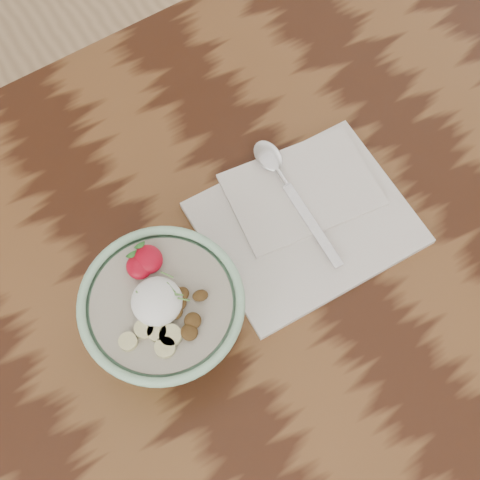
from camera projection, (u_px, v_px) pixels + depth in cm
name	position (u px, v px, depth cm)	size (l,w,h in cm)	color
table	(313.00, 281.00, 91.84)	(160.00, 90.00, 75.00)	#33180C
breakfast_bowl	(164.00, 313.00, 73.93)	(17.92, 17.92, 12.21)	#95C9A2
napkin	(305.00, 216.00, 84.83)	(26.28, 22.38, 1.56)	silver
spoon	(279.00, 173.00, 85.83)	(3.71, 20.18, 1.05)	silver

